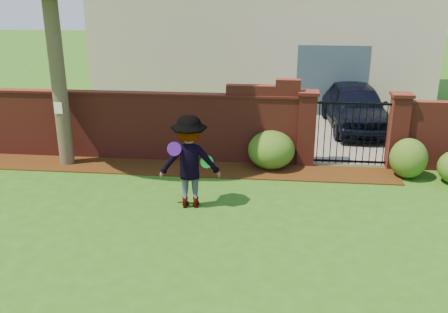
# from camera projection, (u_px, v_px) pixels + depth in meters

# --- Properties ---
(ground) EXTENTS (80.00, 80.00, 0.01)m
(ground) POSITION_uv_depth(u_px,v_px,m) (182.00, 235.00, 8.99)
(ground) COLOR #265515
(ground) RESTS_ON ground
(mulch_bed) EXTENTS (11.10, 1.08, 0.03)m
(mulch_bed) POSITION_uv_depth(u_px,v_px,m) (169.00, 168.00, 12.20)
(mulch_bed) COLOR #321A09
(mulch_bed) RESTS_ON ground
(brick_wall) EXTENTS (8.70, 0.31, 2.16)m
(brick_wall) POSITION_uv_depth(u_px,v_px,m) (133.00, 124.00, 12.63)
(brick_wall) COLOR maroon
(brick_wall) RESTS_ON ground
(pillar_left) EXTENTS (0.50, 0.50, 1.88)m
(pillar_left) POSITION_uv_depth(u_px,v_px,m) (307.00, 128.00, 12.18)
(pillar_left) COLOR maroon
(pillar_left) RESTS_ON ground
(pillar_right) EXTENTS (0.50, 0.50, 1.88)m
(pillar_right) POSITION_uv_depth(u_px,v_px,m) (398.00, 131.00, 11.96)
(pillar_right) COLOR maroon
(pillar_right) RESTS_ON ground
(iron_gate) EXTENTS (1.78, 0.03, 1.60)m
(iron_gate) POSITION_uv_depth(u_px,v_px,m) (351.00, 133.00, 12.10)
(iron_gate) COLOR black
(iron_gate) RESTS_ON ground
(driveway) EXTENTS (3.20, 8.00, 0.01)m
(driveway) POSITION_uv_depth(u_px,v_px,m) (332.00, 123.00, 16.14)
(driveway) COLOR slate
(driveway) RESTS_ON ground
(house) EXTENTS (12.40, 6.40, 6.30)m
(house) POSITION_uv_depth(u_px,v_px,m) (263.00, 15.00, 19.08)
(house) COLOR beige
(house) RESTS_ON ground
(car) EXTENTS (1.93, 4.31, 1.44)m
(car) POSITION_uv_depth(u_px,v_px,m) (357.00, 108.00, 15.13)
(car) COLOR black
(car) RESTS_ON ground
(paper_notice) EXTENTS (0.20, 0.01, 0.28)m
(paper_notice) POSITION_uv_depth(u_px,v_px,m) (58.00, 108.00, 11.86)
(paper_notice) COLOR white
(paper_notice) RESTS_ON tree
(shrub_left) EXTENTS (1.15, 1.15, 0.94)m
(shrub_left) POSITION_uv_depth(u_px,v_px,m) (271.00, 150.00, 12.10)
(shrub_left) COLOR #265419
(shrub_left) RESTS_ON ground
(shrub_middle) EXTENTS (0.86, 0.86, 0.95)m
(shrub_middle) POSITION_uv_depth(u_px,v_px,m) (408.00, 158.00, 11.51)
(shrub_middle) COLOR #265419
(shrub_middle) RESTS_ON ground
(man) EXTENTS (1.32, 0.87, 1.91)m
(man) POSITION_uv_depth(u_px,v_px,m) (189.00, 162.00, 9.83)
(man) COLOR gray
(man) RESTS_ON ground
(frisbee_purple) EXTENTS (0.29, 0.19, 0.28)m
(frisbee_purple) POSITION_uv_depth(u_px,v_px,m) (174.00, 149.00, 9.49)
(frisbee_purple) COLOR #5F1CAF
(frisbee_purple) RESTS_ON man
(frisbee_green) EXTENTS (0.27, 0.14, 0.26)m
(frisbee_green) POSITION_uv_depth(u_px,v_px,m) (207.00, 162.00, 9.80)
(frisbee_green) COLOR #1CD550
(frisbee_green) RESTS_ON man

